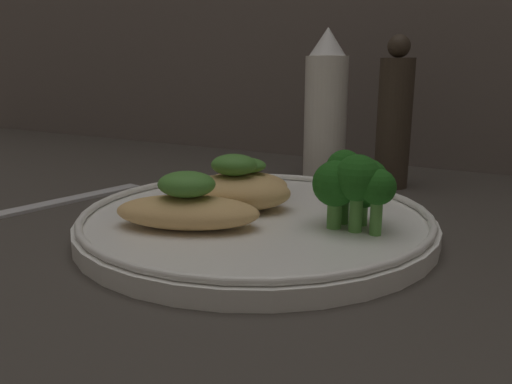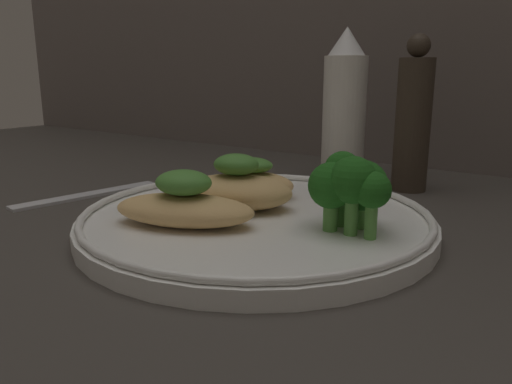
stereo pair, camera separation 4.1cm
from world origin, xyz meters
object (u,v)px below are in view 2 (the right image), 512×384
Objects in this scene: sauce_bottle at (344,109)px; plate at (256,220)px; pepper_grinder at (413,120)px; broccoli_bunch at (351,185)px.

plate is at bearing -82.14° from sauce_bottle.
plate is at bearing -103.48° from pepper_grinder.
broccoli_bunch is at bearing 5.11° from plate.
pepper_grinder is (-2.89, 21.39, 2.82)cm from broccoli_bunch.
sauce_bottle reaches higher than broccoli_bunch.
plate is 1.63× the size of sauce_bottle.
plate is 9.15cm from broccoli_bunch.
plate is 1.73× the size of pepper_grinder.
broccoli_bunch is at bearing -62.28° from sauce_bottle.
pepper_grinder is at bearing -0.00° from sauce_bottle.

